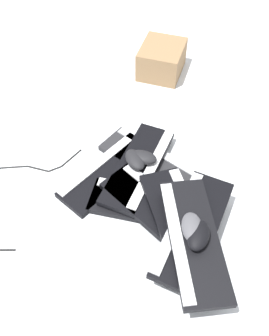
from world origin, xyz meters
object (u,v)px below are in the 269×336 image
keyboard_2 (151,162)px  keyboard_6 (193,239)px  keyboard_1 (148,205)px  mouse_1 (199,235)px  mouse_2 (192,228)px  keyboard_5 (193,227)px  mouse_0 (143,157)px  keyboard_7 (139,165)px  mouse_3 (135,159)px  keyboard_4 (179,222)px  keyboard_3 (156,209)px  keyboard_0 (109,171)px  cardboard_box (162,60)px

keyboard_2 → keyboard_6: (-0.19, 0.39, 0.12)m
keyboard_1 → mouse_1: mouse_1 is taller
mouse_2 → keyboard_5: bearing=158.1°
keyboard_6 → mouse_0: keyboard_6 is taller
keyboard_1 → keyboard_2: same height
keyboard_7 → mouse_1: (-0.25, 0.34, 0.13)m
keyboard_6 → mouse_3: (0.25, -0.33, -0.05)m
keyboard_2 → mouse_3: 0.10m
keyboard_4 → mouse_0: 0.31m
keyboard_3 → mouse_2: bearing=135.1°
keyboard_3 → keyboard_5: keyboard_5 is taller
keyboard_7 → mouse_2: 0.41m
keyboard_0 → keyboard_1: 0.22m
keyboard_5 → cardboard_box: size_ratio=1.97×
keyboard_2 → cardboard_box: size_ratio=1.96×
keyboard_4 → mouse_1: 0.15m
keyboard_1 → keyboard_5: keyboard_5 is taller
keyboard_0 → mouse_0: size_ratio=4.14×
mouse_3 → mouse_1: bearing=-177.4°
keyboard_5 → mouse_1: mouse_1 is taller
keyboard_6 → cardboard_box: keyboard_6 is taller
keyboard_2 → mouse_2: bearing=116.6°
mouse_0 → keyboard_1: bearing=112.9°
keyboard_7 → cardboard_box: 0.68m
keyboard_3 → mouse_2: 0.22m
keyboard_3 → keyboard_6: bearing=133.3°
keyboard_3 → keyboard_7: 0.21m
keyboard_2 → mouse_2: 0.44m
keyboard_6 → mouse_3: keyboard_6 is taller
keyboard_7 → cardboard_box: bearing=-89.0°
mouse_0 → keyboard_2: bearing=-117.5°
keyboard_4 → keyboard_0: bearing=-35.4°
mouse_0 → keyboard_7: bearing=51.2°
keyboard_5 → keyboard_2: bearing=-59.7°
cardboard_box → keyboard_6: bearing=103.6°
keyboard_0 → mouse_1: size_ratio=4.14×
keyboard_0 → keyboard_4: size_ratio=0.99×
keyboard_4 → cardboard_box: cardboard_box is taller
keyboard_1 → keyboard_7: 0.17m
mouse_3 → keyboard_2: bearing=-81.5°
keyboard_1 → keyboard_7: bearing=-67.7°
keyboard_2 → keyboard_7: size_ratio=1.00×
mouse_2 → keyboard_7: bearing=-158.4°
keyboard_1 → mouse_3: size_ratio=4.04×
keyboard_0 → mouse_3: size_ratio=4.14×
mouse_1 → mouse_0: bearing=-137.6°
mouse_0 → keyboard_0: bearing=24.1°
keyboard_7 → keyboard_4: bearing=127.0°
keyboard_4 → keyboard_2: bearing=-64.2°
keyboard_4 → keyboard_7: 0.31m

